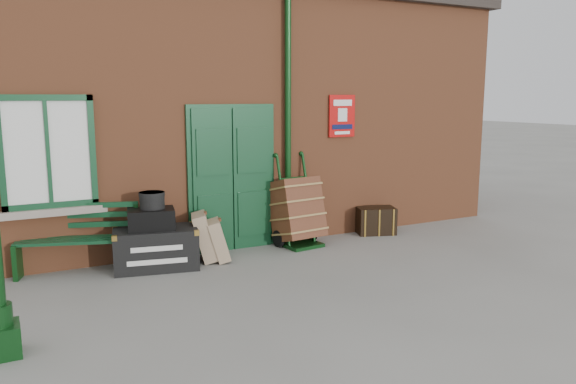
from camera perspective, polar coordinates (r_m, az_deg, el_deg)
ground at (r=7.79m, az=0.58°, el=-8.06°), size 80.00×80.00×0.00m
station_building at (r=10.63m, az=-8.41°, el=8.43°), size 10.30×4.30×4.36m
bench at (r=8.14m, az=-20.47°, el=-4.34°), size 1.64×0.96×0.97m
houdini_trunk at (r=8.06m, az=-13.27°, el=-5.61°), size 1.24×0.84×0.57m
strongbox at (r=7.95m, az=-13.73°, el=-2.68°), size 0.70×0.57×0.28m
hatbox at (r=7.94m, az=-13.65°, el=-0.82°), size 0.40×0.40×0.23m
suitcase_back at (r=8.28m, az=-8.47°, el=-4.50°), size 0.50×0.58×0.72m
suitcase_front at (r=8.26m, az=-7.05°, el=-4.87°), size 0.45×0.52×0.62m
porter_trolley at (r=9.02m, az=0.92°, el=-1.91°), size 0.79×0.84×1.45m
dark_trunk at (r=9.94m, az=8.90°, el=-2.87°), size 0.75×0.61×0.47m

